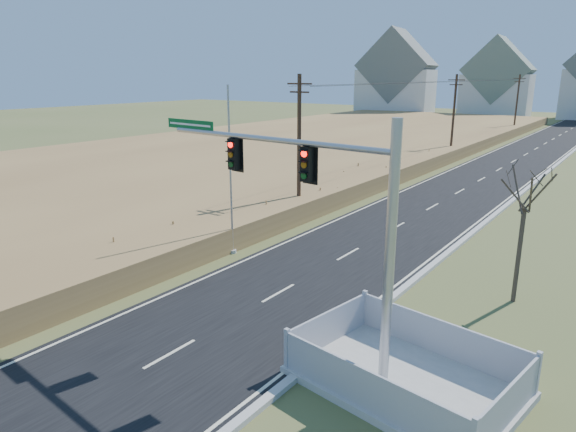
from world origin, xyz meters
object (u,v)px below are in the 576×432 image
at_px(traffic_signal_mast, 334,221).
at_px(fence_enclosure, 405,378).
at_px(flagpole, 231,189).
at_px(bare_tree, 527,186).

height_order(traffic_signal_mast, fence_enclosure, traffic_signal_mast).
height_order(fence_enclosure, flagpole, flagpole).
distance_m(fence_enclosure, flagpole, 13.78).
bearing_deg(traffic_signal_mast, bare_tree, 71.91).
bearing_deg(traffic_signal_mast, flagpole, 152.13).
bearing_deg(fence_enclosure, flagpole, 162.70).
distance_m(traffic_signal_mast, bare_tree, 9.21).
bearing_deg(bare_tree, flagpole, -170.42).
bearing_deg(flagpole, fence_enclosure, -26.18).
bearing_deg(bare_tree, traffic_signal_mast, -113.11).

